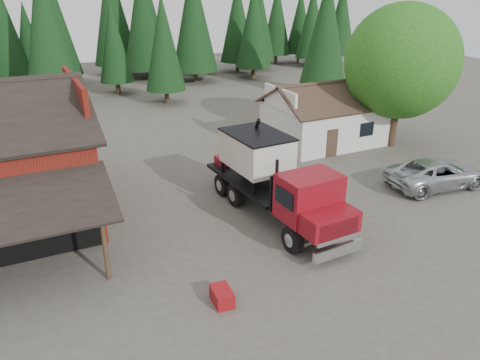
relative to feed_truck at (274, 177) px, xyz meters
name	(u,v)px	position (x,y,z in m)	size (l,w,h in m)	color
ground	(251,270)	(-3.40, -4.03, -2.19)	(120.00, 120.00, 0.00)	#4D483C
farmhouse	(325,121)	(9.60, 8.96, -0.52)	(8.60, 6.42, 4.65)	silver
deciduous_tree	(402,66)	(13.61, 5.94, 3.72)	(8.00, 8.00, 10.20)	#382619
conifer_backdrop	(86,86)	(-3.40, 37.97, -2.19)	(76.00, 16.00, 16.00)	black
near_pine_b	(163,43)	(2.60, 25.97, 3.70)	(3.96, 3.96, 10.40)	#382619
near_pine_c	(326,29)	(18.60, 21.97, 4.71)	(4.84, 4.84, 12.40)	#382619
near_pine_d	(46,27)	(-7.40, 29.97, 5.21)	(5.28, 5.28, 13.40)	#382619
feed_truck	(274,177)	(0.00, 0.00, 0.00)	(3.44, 10.48, 4.67)	black
silver_car	(437,173)	(10.60, -1.03, -1.33)	(2.83, 6.15, 1.71)	#B4B8BD
equip_box	(222,296)	(-5.41, -5.45, -1.89)	(0.70, 1.10, 0.60)	maroon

